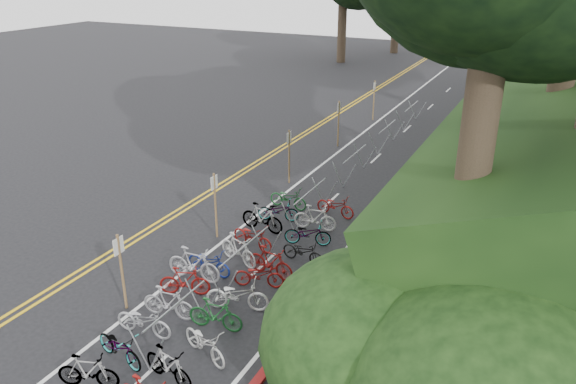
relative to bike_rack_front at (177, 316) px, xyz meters
name	(u,v)px	position (x,y,z in m)	size (l,w,h in m)	color
ground	(109,301)	(-3.10, 0.70, -0.88)	(120.00, 120.00, 0.00)	black
road_markings	(281,189)	(-2.47, 10.80, -0.88)	(7.47, 80.00, 0.01)	gold
red_curb	(404,193)	(2.60, 12.70, -0.83)	(0.25, 28.00, 0.10)	maroon
bike_rack_front	(177,316)	(0.00, 0.00, 0.00)	(1.18, 2.59, 1.24)	#91949A
bike_racks_rest	(355,160)	(-0.10, 13.70, -0.03)	(1.14, 23.00, 1.17)	#91949A
signpost_near	(121,267)	(-2.39, 0.68, 0.50)	(0.08, 0.40, 2.40)	brown
signposts_rest	(316,135)	(-2.50, 14.70, 0.55)	(0.08, 18.40, 2.50)	brown
bike_front	(194,264)	(-1.51, 2.87, -0.32)	(1.87, 0.53, 1.13)	#9E9EA3
bike_valet	(239,268)	(-0.18, 3.42, -0.41)	(3.27, 13.42, 1.08)	slate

